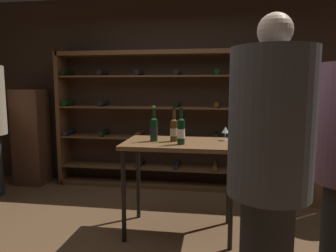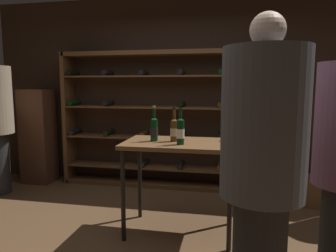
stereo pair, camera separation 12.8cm
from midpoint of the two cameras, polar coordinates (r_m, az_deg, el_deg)
The scene contains 11 objects.
ground_plane at distance 3.16m, azimuth -2.03°, elevation -20.83°, with size 9.89×9.89×0.00m, color brown.
back_wall at distance 4.70m, azimuth 3.36°, elevation 6.08°, with size 5.90×0.10×2.78m, color #332319.
wine_rack at distance 4.56m, azimuth -0.04°, elevation 1.03°, with size 3.03×0.32×1.98m.
tasting_table at distance 3.13m, azimuth 3.30°, elevation -4.90°, with size 1.10×0.66×0.94m.
person_guest_blue_shirt at distance 2.00m, azimuth 18.61°, elevation -5.86°, with size 0.51×0.51×1.91m.
wine_crate at distance 4.45m, azimuth 27.08°, elevation -10.62°, with size 0.48×0.34×0.36m, color brown.
display_cabinet at distance 5.20m, azimuth -21.90°, elevation -1.74°, with size 0.44×0.36×1.44m, color #4C2D1E.
wine_bottle_amber_reserve at distance 2.96m, azimuth 3.53°, elevation -0.89°, with size 0.07×0.07×0.35m.
wine_bottle_red_label at distance 3.12m, azimuth 2.30°, elevation -0.63°, with size 0.08×0.08×0.34m.
wine_bottle_gold_foil at distance 3.13m, azimuth -1.39°, elevation -0.50°, with size 0.08×0.08×0.35m.
wine_glass_stemmed_center at distance 3.21m, azimuth 11.65°, elevation -0.90°, with size 0.07×0.07×0.14m.
Camera 2 is at (0.71, -2.70, 1.49)m, focal length 33.52 mm.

